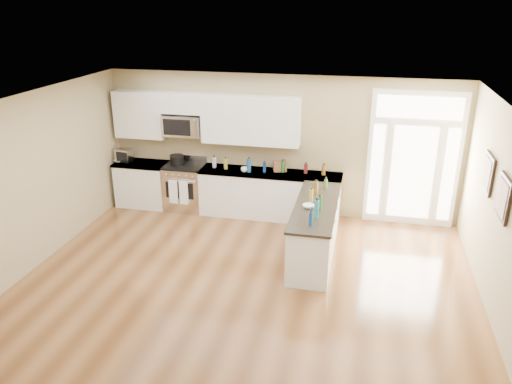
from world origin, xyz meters
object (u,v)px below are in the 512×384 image
at_px(kitchen_range, 185,187).
at_px(stockpot, 177,159).
at_px(peninsula_cabinet, 315,232).
at_px(toaster_oven, 125,155).

bearing_deg(kitchen_range, stockpot, 170.52).
distance_m(peninsula_cabinet, toaster_oven, 4.46).
distance_m(stockpot, toaster_oven, 1.15).
relative_size(kitchen_range, toaster_oven, 3.38).
relative_size(peninsula_cabinet, toaster_oven, 7.26).
bearing_deg(stockpot, peninsula_cabinet, -26.05).
xyz_separation_m(peninsula_cabinet, stockpot, (-3.02, 1.48, 0.62)).
bearing_deg(toaster_oven, stockpot, 9.51).
height_order(peninsula_cabinet, toaster_oven, toaster_oven).
height_order(kitchen_range, toaster_oven, toaster_oven).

